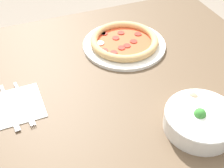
{
  "coord_description": "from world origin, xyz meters",
  "views": [
    {
      "loc": [
        0.31,
        0.71,
        1.43
      ],
      "look_at": [
        0.05,
        0.04,
        0.79
      ],
      "focal_mm": 50.0,
      "sensor_mm": 36.0,
      "label": 1
    }
  ],
  "objects_px": {
    "pizza": "(124,42)",
    "bowl": "(200,119)",
    "fork": "(23,102)",
    "knife": "(8,105)"
  },
  "relations": [
    {
      "from": "bowl",
      "to": "fork",
      "type": "relative_size",
      "value": 0.99
    },
    {
      "from": "pizza",
      "to": "knife",
      "type": "relative_size",
      "value": 1.48
    },
    {
      "from": "fork",
      "to": "knife",
      "type": "bearing_deg",
      "value": -104.91
    },
    {
      "from": "pizza",
      "to": "fork",
      "type": "xyz_separation_m",
      "value": [
        0.39,
        0.17,
        -0.01
      ]
    },
    {
      "from": "pizza",
      "to": "knife",
      "type": "height_order",
      "value": "pizza"
    },
    {
      "from": "bowl",
      "to": "fork",
      "type": "xyz_separation_m",
      "value": [
        0.43,
        -0.27,
        -0.03
      ]
    },
    {
      "from": "pizza",
      "to": "bowl",
      "type": "bearing_deg",
      "value": 94.81
    },
    {
      "from": "fork",
      "to": "bowl",
      "type": "bearing_deg",
      "value": 52.17
    },
    {
      "from": "bowl",
      "to": "knife",
      "type": "distance_m",
      "value": 0.55
    },
    {
      "from": "pizza",
      "to": "bowl",
      "type": "height_order",
      "value": "bowl"
    }
  ]
}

